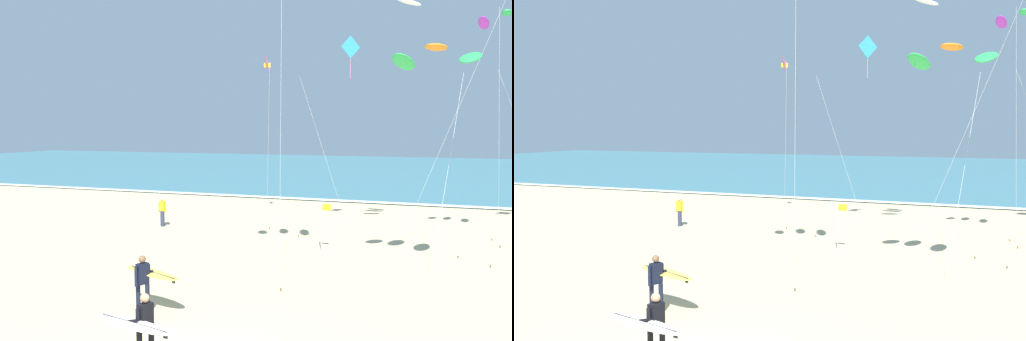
# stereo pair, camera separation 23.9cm
# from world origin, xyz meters

# --- Properties ---
(ocean_water) EXTENTS (160.00, 60.00, 0.08)m
(ocean_water) POSITION_xyz_m (0.00, 58.18, 0.04)
(ocean_water) COLOR teal
(ocean_water) RESTS_ON ground
(shoreline_foam) EXTENTS (160.00, 0.97, 0.01)m
(shoreline_foam) POSITION_xyz_m (0.00, 28.48, 0.09)
(shoreline_foam) COLOR white
(shoreline_foam) RESTS_ON ocean_water
(surfer_lead) EXTENTS (2.24, 1.24, 1.71)m
(surfer_lead) POSITION_xyz_m (-2.93, 3.24, 1.05)
(surfer_lead) COLOR black
(surfer_lead) RESTS_ON ground
(surfer_third) EXTENTS (2.18, 1.08, 1.71)m
(surfer_third) POSITION_xyz_m (-1.01, -0.16, 1.05)
(surfer_third) COLOR black
(surfer_third) RESTS_ON ground
(kite_delta_rose_near) EXTENTS (1.51, 3.35, 9.50)m
(kite_delta_rose_near) POSITION_xyz_m (-5.05, 19.46, 8.93)
(kite_delta_rose_near) COLOR pink
(kite_delta_rose_near) RESTS_ON ground
(kite_arc_amber_low) EXTENTS (3.14, 4.97, 8.15)m
(kite_arc_amber_low) POSITION_xyz_m (4.57, 9.48, 7.76)
(kite_arc_amber_low) COLOR green
(kite_arc_amber_low) RESTS_ON ground
(kite_arc_emerald_distant) EXTENTS (2.40, 4.33, 10.31)m
(kite_arc_emerald_distant) POSITION_xyz_m (7.07, 15.82, 9.95)
(kite_arc_emerald_distant) COLOR purple
(kite_arc_emerald_distant) RESTS_ON ground
(kite_diamond_cobalt_outer) EXTENTS (2.42, 2.62, 9.90)m
(kite_diamond_cobalt_outer) POSITION_xyz_m (0.02, 17.34, 8.93)
(kite_diamond_cobalt_outer) COLOR #2D99DB
(kite_diamond_cobalt_outer) RESTS_ON ground
(bystander_yellow_top) EXTENTS (0.50, 0.22, 1.59)m
(bystander_yellow_top) POSITION_xyz_m (-9.61, 15.42, 0.81)
(bystander_yellow_top) COLOR #2D334C
(bystander_yellow_top) RESTS_ON ground
(lifeguard_flag) EXTENTS (0.45, 0.05, 2.10)m
(lifeguard_flag) POSITION_xyz_m (-0.11, 12.84, 1.27)
(lifeguard_flag) COLOR silver
(lifeguard_flag) RESTS_ON ground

